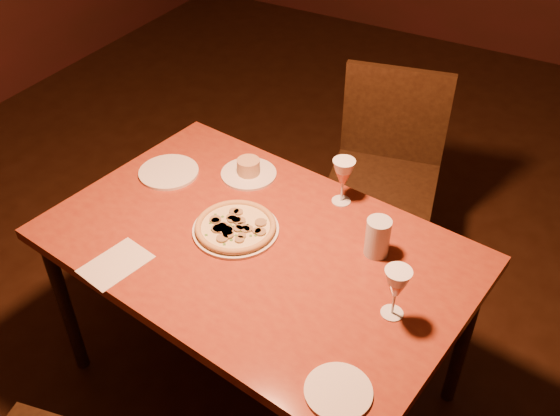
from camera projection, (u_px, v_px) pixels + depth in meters
The scene contains 11 objects.
floor at pixel (331, 401), 2.43m from camera, with size 7.00×7.00×0.00m, color black.
dining_table at pixel (257, 258), 2.09m from camera, with size 1.49×1.07×0.74m.
chair_far at pixel (385, 168), 2.73m from camera, with size 0.55×0.55×0.95m.
pizza_plate at pixel (236, 227), 2.09m from camera, with size 0.29×0.29×0.03m.
ramekin_saucer at pixel (249, 170), 2.33m from camera, with size 0.21×0.21×0.07m.
wine_glass_far at pixel (343, 182), 2.17m from camera, with size 0.08×0.08×0.18m, color #C97053, non-canonical shape.
wine_glass_right at pixel (395, 293), 1.76m from camera, with size 0.08×0.08×0.17m, color #C97053, non-canonical shape.
water_tumbler at pixel (378, 237), 1.97m from camera, with size 0.08×0.08×0.13m, color #B4BFC4.
side_plate_left at pixel (169, 172), 2.35m from camera, with size 0.23×0.23×0.01m, color silver.
side_plate_near at pixel (338, 391), 1.60m from camera, with size 0.18×0.18×0.01m, color silver.
menu_card at pixel (116, 264), 1.97m from camera, with size 0.14×0.21×0.00m, color beige.
Camera 1 is at (0.53, -1.33, 2.11)m, focal length 40.00 mm.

